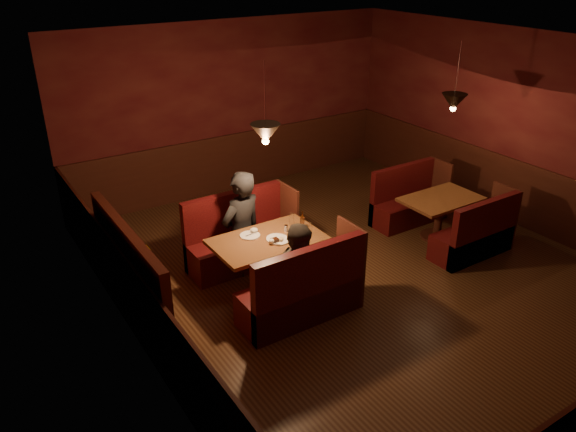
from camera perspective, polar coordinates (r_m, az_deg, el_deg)
room at (r=7.00m, az=5.82°, el=1.28°), size 6.02×7.02×2.92m
main_table at (r=6.92m, az=-2.00°, el=-3.50°), size 1.35×0.82×0.94m
main_bench_far at (r=7.62m, az=-4.85°, el=-2.65°), size 1.48×0.53×1.01m
main_bench_near at (r=6.50m, az=1.69°, el=-8.04°), size 1.48×0.53×1.01m
second_table at (r=8.49m, az=15.18°, el=0.76°), size 1.14×0.73×0.64m
second_bench_far at (r=9.00m, az=12.03°, el=1.24°), size 1.26×0.47×0.90m
second_bench_near at (r=8.21m, az=18.59°, el=-2.09°), size 1.26×0.47×0.90m
diner_a at (r=7.20m, az=-4.81°, el=0.57°), size 0.72×0.56×1.76m
diner_b at (r=6.49m, az=1.41°, el=-3.91°), size 0.83×0.73×1.45m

